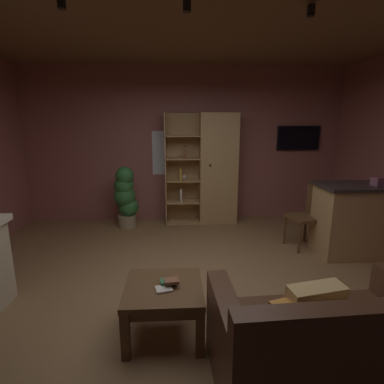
{
  "coord_description": "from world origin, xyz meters",
  "views": [
    {
      "loc": [
        -0.19,
        -2.9,
        1.81
      ],
      "look_at": [
        0.0,
        0.4,
        1.05
      ],
      "focal_mm": 27.99,
      "sensor_mm": 36.0,
      "label": 1
    }
  ],
  "objects_px": {
    "kitchen_bar_counter": "(367,219)",
    "coffee_table": "(164,295)",
    "leather_couch": "(327,348)",
    "table_book_1": "(167,281)",
    "wall_mounted_tv": "(298,138)",
    "table_book_0": "(164,289)",
    "table_book_2": "(172,281)",
    "potted_floor_plant": "(126,196)",
    "bookshelf_cabinet": "(213,170)",
    "dining_chair": "(309,213)",
    "tissue_box": "(377,181)"
  },
  "relations": [
    {
      "from": "kitchen_bar_counter",
      "to": "coffee_table",
      "type": "relative_size",
      "value": 2.14
    },
    {
      "from": "kitchen_bar_counter",
      "to": "coffee_table",
      "type": "bearing_deg",
      "value": -151.28
    },
    {
      "from": "bookshelf_cabinet",
      "to": "potted_floor_plant",
      "type": "height_order",
      "value": "bookshelf_cabinet"
    },
    {
      "from": "coffee_table",
      "to": "tissue_box",
      "type": "bearing_deg",
      "value": 27.42
    },
    {
      "from": "wall_mounted_tv",
      "to": "table_book_0",
      "type": "bearing_deg",
      "value": -126.01
    },
    {
      "from": "potted_floor_plant",
      "to": "table_book_0",
      "type": "bearing_deg",
      "value": -75.27
    },
    {
      "from": "table_book_0",
      "to": "bookshelf_cabinet",
      "type": "bearing_deg",
      "value": 75.62
    },
    {
      "from": "dining_chair",
      "to": "table_book_2",
      "type": "bearing_deg",
      "value": -137.74
    },
    {
      "from": "bookshelf_cabinet",
      "to": "wall_mounted_tv",
      "type": "distance_m",
      "value": 1.73
    },
    {
      "from": "kitchen_bar_counter",
      "to": "coffee_table",
      "type": "distance_m",
      "value": 3.17
    },
    {
      "from": "leather_couch",
      "to": "bookshelf_cabinet",
      "type": "bearing_deg",
      "value": 95.25
    },
    {
      "from": "coffee_table",
      "to": "dining_chair",
      "type": "height_order",
      "value": "dining_chair"
    },
    {
      "from": "tissue_box",
      "to": "dining_chair",
      "type": "distance_m",
      "value": 0.97
    },
    {
      "from": "table_book_2",
      "to": "wall_mounted_tv",
      "type": "distance_m",
      "value": 4.19
    },
    {
      "from": "table_book_2",
      "to": "dining_chair",
      "type": "relative_size",
      "value": 0.13
    },
    {
      "from": "leather_couch",
      "to": "table_book_0",
      "type": "xyz_separation_m",
      "value": [
        -1.14,
        0.54,
        0.17
      ]
    },
    {
      "from": "leather_couch",
      "to": "table_book_0",
      "type": "bearing_deg",
      "value": 154.83
    },
    {
      "from": "leather_couch",
      "to": "potted_floor_plant",
      "type": "relative_size",
      "value": 1.46
    },
    {
      "from": "bookshelf_cabinet",
      "to": "dining_chair",
      "type": "height_order",
      "value": "bookshelf_cabinet"
    },
    {
      "from": "leather_couch",
      "to": "table_book_1",
      "type": "xyz_separation_m",
      "value": [
        -1.12,
        0.62,
        0.19
      ]
    },
    {
      "from": "table_book_1",
      "to": "wall_mounted_tv",
      "type": "distance_m",
      "value": 4.19
    },
    {
      "from": "potted_floor_plant",
      "to": "wall_mounted_tv",
      "type": "distance_m",
      "value": 3.38
    },
    {
      "from": "coffee_table",
      "to": "table_book_1",
      "type": "distance_m",
      "value": 0.12
    },
    {
      "from": "table_book_0",
      "to": "table_book_1",
      "type": "relative_size",
      "value": 1.19
    },
    {
      "from": "kitchen_bar_counter",
      "to": "table_book_1",
      "type": "distance_m",
      "value": 3.13
    },
    {
      "from": "bookshelf_cabinet",
      "to": "potted_floor_plant",
      "type": "relative_size",
      "value": 1.83
    },
    {
      "from": "tissue_box",
      "to": "potted_floor_plant",
      "type": "distance_m",
      "value": 3.87
    },
    {
      "from": "table_book_1",
      "to": "kitchen_bar_counter",
      "type": "bearing_deg",
      "value": 28.58
    },
    {
      "from": "bookshelf_cabinet",
      "to": "potted_floor_plant",
      "type": "distance_m",
      "value": 1.65
    },
    {
      "from": "bookshelf_cabinet",
      "to": "dining_chair",
      "type": "relative_size",
      "value": 2.17
    },
    {
      "from": "bookshelf_cabinet",
      "to": "table_book_0",
      "type": "relative_size",
      "value": 15.06
    },
    {
      "from": "bookshelf_cabinet",
      "to": "coffee_table",
      "type": "bearing_deg",
      "value": -104.71
    },
    {
      "from": "table_book_0",
      "to": "table_book_1",
      "type": "bearing_deg",
      "value": 74.31
    },
    {
      "from": "table_book_0",
      "to": "table_book_2",
      "type": "height_order",
      "value": "table_book_2"
    },
    {
      "from": "bookshelf_cabinet",
      "to": "tissue_box",
      "type": "height_order",
      "value": "bookshelf_cabinet"
    },
    {
      "from": "table_book_2",
      "to": "potted_floor_plant",
      "type": "xyz_separation_m",
      "value": [
        -0.84,
        2.88,
        0.05
      ]
    },
    {
      "from": "table_book_0",
      "to": "table_book_2",
      "type": "distance_m",
      "value": 0.09
    },
    {
      "from": "table_book_1",
      "to": "dining_chair",
      "type": "xyz_separation_m",
      "value": [
        2.04,
        1.78,
        0.04
      ]
    },
    {
      "from": "table_book_2",
      "to": "table_book_0",
      "type": "bearing_deg",
      "value": -143.05
    },
    {
      "from": "table_book_1",
      "to": "dining_chair",
      "type": "relative_size",
      "value": 0.12
    },
    {
      "from": "leather_couch",
      "to": "dining_chair",
      "type": "relative_size",
      "value": 1.73
    },
    {
      "from": "potted_floor_plant",
      "to": "tissue_box",
      "type": "bearing_deg",
      "value": -21.74
    },
    {
      "from": "coffee_table",
      "to": "potted_floor_plant",
      "type": "bearing_deg",
      "value": 104.98
    },
    {
      "from": "table_book_1",
      "to": "table_book_2",
      "type": "distance_m",
      "value": 0.06
    },
    {
      "from": "bookshelf_cabinet",
      "to": "leather_couch",
      "type": "relative_size",
      "value": 1.25
    },
    {
      "from": "wall_mounted_tv",
      "to": "table_book_2",
      "type": "bearing_deg",
      "value": -125.67
    },
    {
      "from": "wall_mounted_tv",
      "to": "kitchen_bar_counter",
      "type": "bearing_deg",
      "value": -78.97
    },
    {
      "from": "kitchen_bar_counter",
      "to": "leather_couch",
      "type": "relative_size",
      "value": 0.89
    },
    {
      "from": "tissue_box",
      "to": "table_book_2",
      "type": "bearing_deg",
      "value": -151.8
    },
    {
      "from": "leather_couch",
      "to": "dining_chair",
      "type": "xyz_separation_m",
      "value": [
        0.92,
        2.4,
        0.23
      ]
    }
  ]
}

